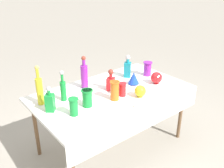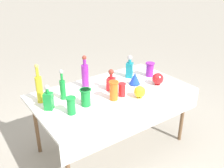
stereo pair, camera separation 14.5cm
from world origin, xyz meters
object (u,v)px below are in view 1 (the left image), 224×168
tall_bottle_2 (63,89)px  round_bowl_1 (156,78)px  square_decanter_0 (128,68)px  slender_vase_1 (115,90)px  slender_vase_0 (87,97)px  square_decanter_2 (50,101)px  slender_vase_3 (74,106)px  tall_bottle_1 (40,89)px  slender_vase_4 (122,89)px  slender_vase_2 (147,68)px  square_decanter_1 (111,82)px  tall_bottle_0 (84,75)px  cardboard_box_behind_left (84,96)px  fluted_vase_0 (134,78)px  round_bowl_0 (140,91)px

tall_bottle_2 → round_bowl_1: tall_bottle_2 is taller
square_decanter_0 → slender_vase_1: square_decanter_0 is taller
slender_vase_1 → square_decanter_0: bearing=36.1°
slender_vase_0 → slender_vase_1: bearing=-11.7°
tall_bottle_2 → slender_vase_0: size_ratio=1.85×
square_decanter_2 → slender_vase_3: size_ratio=1.50×
slender_vase_3 → tall_bottle_1: bearing=111.2°
square_decanter_0 → slender_vase_4: size_ratio=1.96×
slender_vase_1 → slender_vase_2: slender_vase_1 is taller
square_decanter_1 → slender_vase_4: square_decanter_1 is taller
slender_vase_0 → round_bowl_1: 0.97m
square_decanter_1 → round_bowl_1: 0.59m
tall_bottle_0 → round_bowl_1: bearing=-30.7°
tall_bottle_2 → square_decanter_1: bearing=-12.0°
square_decanter_1 → cardboard_box_behind_left: (0.26, 1.05, -0.70)m
tall_bottle_0 → tall_bottle_1: tall_bottle_1 is taller
square_decanter_2 → tall_bottle_2: bearing=29.1°
square_decanter_2 → cardboard_box_behind_left: (1.02, 1.05, -0.71)m
tall_bottle_1 → slender_vase_2: size_ratio=2.31×
slender_vase_3 → slender_vase_4: (0.63, 0.02, -0.01)m
slender_vase_3 → square_decanter_0: bearing=20.4°
slender_vase_0 → cardboard_box_behind_left: 1.55m
slender_vase_3 → cardboard_box_behind_left: 1.69m
tall_bottle_2 → slender_vase_3: 0.34m
square_decanter_2 → slender_vase_3: bearing=-56.1°
slender_vase_2 → fluted_vase_0: 0.34m
tall_bottle_0 → slender_vase_3: 0.62m
square_decanter_0 → round_bowl_0: bearing=-117.7°
square_decanter_0 → tall_bottle_2: bearing=-176.8°
slender_vase_0 → square_decanter_2: bearing=156.3°
square_decanter_1 → slender_vase_1: square_decanter_1 is taller
fluted_vase_0 → square_decanter_1: bearing=172.0°
square_decanter_1 → round_bowl_0: bearing=-67.0°
slender_vase_3 → round_bowl_0: bearing=-9.4°
round_bowl_0 → fluted_vase_0: bearing=59.0°
slender_vase_0 → fluted_vase_0: 0.75m
slender_vase_1 → round_bowl_1: bearing=0.5°
square_decanter_1 → tall_bottle_2: bearing=168.0°
slender_vase_1 → tall_bottle_1: bearing=148.6°
square_decanter_0 → round_bowl_1: square_decanter_0 is taller
square_decanter_2 → slender_vase_3: (0.14, -0.21, -0.01)m
square_decanter_2 → round_bowl_1: square_decanter_2 is taller
fluted_vase_0 → square_decanter_2: bearing=177.7°
tall_bottle_1 → slender_vase_1: (0.66, -0.40, -0.05)m
slender_vase_2 → slender_vase_0: bearing=-169.7°
slender_vase_2 → round_bowl_0: (-0.51, -0.38, -0.03)m
fluted_vase_0 → round_bowl_1: size_ratio=1.03×
tall_bottle_1 → tall_bottle_0: bearing=4.8°
slender_vase_2 → round_bowl_1: (-0.10, -0.25, -0.02)m
square_decanter_1 → slender_vase_0: (-0.42, -0.15, -0.00)m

